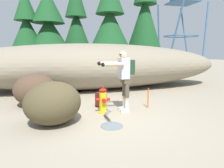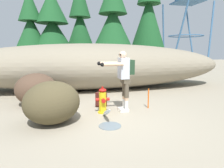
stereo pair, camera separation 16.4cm
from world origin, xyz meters
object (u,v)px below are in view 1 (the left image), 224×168
(spare_backpack, at_px, (101,100))
(boulder_large, at_px, (53,103))
(fire_hydrant, at_px, (103,101))
(boulder_mid, at_px, (35,90))
(survey_stake, at_px, (148,98))
(utility_worker, at_px, (124,74))

(spare_backpack, relative_size, boulder_large, 0.35)
(fire_hydrant, distance_m, spare_backpack, 0.62)
(boulder_large, xyz_separation_m, boulder_mid, (-0.62, 1.74, 0.00))
(boulder_mid, height_order, survey_stake, boulder_mid)
(utility_worker, xyz_separation_m, survey_stake, (0.81, 0.12, -0.77))
(spare_backpack, bearing_deg, boulder_mid, -64.32)
(utility_worker, xyz_separation_m, boulder_large, (-1.89, -0.52, -0.57))
(fire_hydrant, relative_size, boulder_large, 0.55)
(fire_hydrant, distance_m, utility_worker, 0.95)
(fire_hydrant, relative_size, survey_stake, 1.23)
(utility_worker, xyz_separation_m, spare_backpack, (-0.54, 0.58, -0.86))
(boulder_large, bearing_deg, spare_backpack, 39.36)
(utility_worker, bearing_deg, boulder_large, 13.05)
(utility_worker, height_order, boulder_large, utility_worker)
(utility_worker, relative_size, boulder_mid, 1.33)
(boulder_mid, relative_size, survey_stake, 2.13)
(spare_backpack, bearing_deg, boulder_large, -6.93)
(utility_worker, relative_size, boulder_large, 1.27)
(spare_backpack, distance_m, survey_stake, 1.43)
(fire_hydrant, xyz_separation_m, spare_backpack, (0.05, 0.61, -0.12))
(utility_worker, distance_m, boulder_large, 2.04)
(utility_worker, xyz_separation_m, boulder_mid, (-2.51, 1.22, -0.57))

